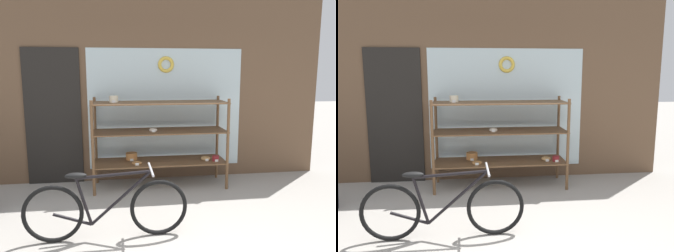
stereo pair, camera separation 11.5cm
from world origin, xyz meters
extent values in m
cube|color=brown|center=(0.00, 2.69, 1.56)|extent=(5.57, 0.08, 3.11)
cube|color=silver|center=(0.20, 2.64, 1.15)|extent=(2.45, 0.02, 1.90)
cube|color=black|center=(-1.55, 2.63, 1.05)|extent=(0.84, 0.03, 2.10)
torus|color=gold|center=(0.20, 2.62, 1.85)|extent=(0.26, 0.06, 0.26)
cylinder|color=brown|center=(-0.91, 1.98, 0.68)|extent=(0.04, 0.04, 1.36)
cylinder|color=brown|center=(1.03, 1.98, 0.68)|extent=(0.04, 0.04, 1.36)
cylinder|color=brown|center=(-0.91, 2.53, 0.68)|extent=(0.04, 0.04, 1.36)
cylinder|color=brown|center=(1.03, 2.53, 0.68)|extent=(0.04, 0.04, 1.36)
cube|color=brown|center=(0.06, 2.25, 0.39)|extent=(1.99, 0.59, 0.02)
cube|color=brown|center=(0.06, 2.25, 0.86)|extent=(1.99, 0.59, 0.02)
cube|color=brown|center=(0.06, 2.25, 1.29)|extent=(1.99, 0.59, 0.02)
cylinder|color=#C67F42|center=(-0.37, 2.40, 0.45)|extent=(0.17, 0.17, 0.10)
cube|color=white|center=(-0.37, 2.31, 0.42)|extent=(0.05, 0.00, 0.04)
cylinder|color=maroon|center=(0.90, 2.14, 0.44)|extent=(0.10, 0.10, 0.08)
cube|color=white|center=(0.90, 2.08, 0.42)|extent=(0.05, 0.00, 0.04)
torus|color=tan|center=(0.76, 2.22, 0.42)|extent=(0.15, 0.15, 0.04)
cube|color=white|center=(0.76, 2.14, 0.42)|extent=(0.05, 0.00, 0.04)
torus|color=beige|center=(-0.05, 2.21, 0.89)|extent=(0.13, 0.13, 0.04)
cube|color=white|center=(-0.05, 2.14, 0.89)|extent=(0.05, 0.00, 0.04)
torus|color=#B27A42|center=(-0.30, 2.14, 0.41)|extent=(0.15, 0.15, 0.03)
cube|color=white|center=(-0.30, 2.05, 0.42)|extent=(0.05, 0.00, 0.04)
cylinder|color=beige|center=(-0.62, 2.29, 1.35)|extent=(0.13, 0.13, 0.10)
cube|color=white|center=(-0.62, 2.22, 1.32)|extent=(0.05, 0.00, 0.04)
torus|color=black|center=(-1.22, 0.73, 0.31)|extent=(0.62, 0.05, 0.62)
torus|color=black|center=(-0.13, 0.74, 0.31)|extent=(0.62, 0.05, 0.62)
cylinder|color=black|center=(-0.53, 0.74, 0.44)|extent=(0.65, 0.04, 0.57)
cylinder|color=black|center=(-0.60, 0.74, 0.70)|extent=(0.77, 0.04, 0.07)
cylinder|color=black|center=(-0.91, 0.73, 0.42)|extent=(0.17, 0.03, 0.52)
cylinder|color=black|center=(-1.03, 0.73, 0.24)|extent=(0.39, 0.04, 0.17)
ellipsoid|color=black|center=(-0.98, 0.73, 0.71)|extent=(0.22, 0.09, 0.06)
cylinder|color=#B2B2B7|center=(-0.22, 0.74, 0.74)|extent=(0.03, 0.46, 0.02)
camera|label=1|loc=(-0.50, -2.54, 1.75)|focal=35.00mm
camera|label=2|loc=(-0.39, -2.56, 1.75)|focal=35.00mm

